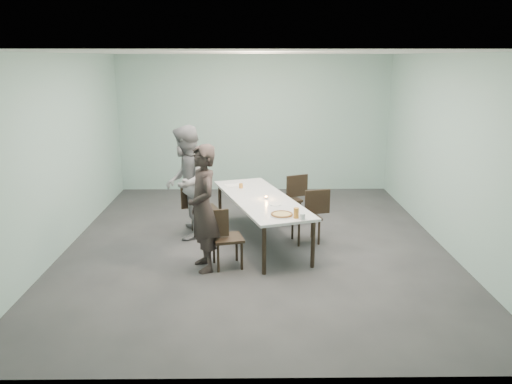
{
  "coord_description": "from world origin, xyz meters",
  "views": [
    {
      "loc": [
        -0.08,
        -7.59,
        2.94
      ],
      "look_at": [
        0.0,
        -0.45,
        1.0
      ],
      "focal_mm": 35.0,
      "sensor_mm": 36.0,
      "label": 1
    }
  ],
  "objects_px": {
    "chair_near_right": "(311,212)",
    "table": "(261,201)",
    "chair_far_left": "(200,205)",
    "chair_far_right": "(292,195)",
    "tealight": "(266,198)",
    "water_tumbler": "(302,217)",
    "pizza": "(282,214)",
    "diner_far": "(186,182)",
    "amber_tumbler": "(241,186)",
    "side_plate": "(275,204)",
    "beer_glass": "(296,213)",
    "diner_near": "(203,208)",
    "chair_near_left": "(222,234)"
  },
  "relations": [
    {
      "from": "chair_near_left",
      "to": "side_plate",
      "type": "relative_size",
      "value": 4.83
    },
    {
      "from": "diner_near",
      "to": "water_tumbler",
      "type": "distance_m",
      "value": 1.39
    },
    {
      "from": "diner_near",
      "to": "chair_near_right",
      "type": "bearing_deg",
      "value": 103.16
    },
    {
      "from": "chair_near_right",
      "to": "amber_tumbler",
      "type": "bearing_deg",
      "value": -41.01
    },
    {
      "from": "pizza",
      "to": "tealight",
      "type": "bearing_deg",
      "value": 102.78
    },
    {
      "from": "chair_near_right",
      "to": "table",
      "type": "bearing_deg",
      "value": -12.39
    },
    {
      "from": "beer_glass",
      "to": "tealight",
      "type": "distance_m",
      "value": 1.05
    },
    {
      "from": "side_plate",
      "to": "chair_far_left",
      "type": "bearing_deg",
      "value": 146.58
    },
    {
      "from": "diner_far",
      "to": "beer_glass",
      "type": "height_order",
      "value": "diner_far"
    },
    {
      "from": "chair_near_right",
      "to": "pizza",
      "type": "bearing_deg",
      "value": 48.0
    },
    {
      "from": "chair_far_left",
      "to": "side_plate",
      "type": "bearing_deg",
      "value": -55.0
    },
    {
      "from": "chair_near_left",
      "to": "amber_tumbler",
      "type": "height_order",
      "value": "chair_near_left"
    },
    {
      "from": "chair_near_right",
      "to": "diner_far",
      "type": "distance_m",
      "value": 2.11
    },
    {
      "from": "diner_near",
      "to": "tealight",
      "type": "relative_size",
      "value": 32.15
    },
    {
      "from": "diner_far",
      "to": "pizza",
      "type": "relative_size",
      "value": 5.52
    },
    {
      "from": "chair_far_left",
      "to": "chair_far_right",
      "type": "height_order",
      "value": "same"
    },
    {
      "from": "chair_far_right",
      "to": "amber_tumbler",
      "type": "xyz_separation_m",
      "value": [
        -0.91,
        -0.41,
        0.29
      ]
    },
    {
      "from": "table",
      "to": "tealight",
      "type": "relative_size",
      "value": 49.12
    },
    {
      "from": "diner_far",
      "to": "pizza",
      "type": "bearing_deg",
      "value": 52.08
    },
    {
      "from": "diner_near",
      "to": "beer_glass",
      "type": "xyz_separation_m",
      "value": [
        1.3,
        0.0,
        -0.08
      ]
    },
    {
      "from": "water_tumbler",
      "to": "pizza",
      "type": "bearing_deg",
      "value": 146.86
    },
    {
      "from": "water_tumbler",
      "to": "amber_tumbler",
      "type": "relative_size",
      "value": 1.12
    },
    {
      "from": "chair_near_right",
      "to": "chair_far_right",
      "type": "relative_size",
      "value": 1.0
    },
    {
      "from": "table",
      "to": "amber_tumbler",
      "type": "xyz_separation_m",
      "value": [
        -0.33,
        0.62,
        0.1
      ]
    },
    {
      "from": "chair_near_left",
      "to": "chair_far_right",
      "type": "height_order",
      "value": "same"
    },
    {
      "from": "table",
      "to": "diner_far",
      "type": "relative_size",
      "value": 1.46
    },
    {
      "from": "chair_far_left",
      "to": "diner_near",
      "type": "xyz_separation_m",
      "value": [
        0.2,
        -1.49,
        0.4
      ]
    },
    {
      "from": "chair_far_right",
      "to": "tealight",
      "type": "height_order",
      "value": "chair_far_right"
    },
    {
      "from": "chair_near_left",
      "to": "tealight",
      "type": "relative_size",
      "value": 15.54
    },
    {
      "from": "water_tumbler",
      "to": "chair_near_left",
      "type": "bearing_deg",
      "value": 174.4
    },
    {
      "from": "chair_near_right",
      "to": "side_plate",
      "type": "relative_size",
      "value": 4.83
    },
    {
      "from": "tealight",
      "to": "chair_far_left",
      "type": "bearing_deg",
      "value": 155.43
    },
    {
      "from": "tealight",
      "to": "amber_tumbler",
      "type": "bearing_deg",
      "value": 120.49
    },
    {
      "from": "chair_far_left",
      "to": "amber_tumbler",
      "type": "xyz_separation_m",
      "value": [
        0.7,
        0.2,
        0.29
      ]
    },
    {
      "from": "amber_tumbler",
      "to": "chair_far_right",
      "type": "bearing_deg",
      "value": 24.17
    },
    {
      "from": "amber_tumbler",
      "to": "water_tumbler",
      "type": "bearing_deg",
      "value": -63.08
    },
    {
      "from": "diner_near",
      "to": "beer_glass",
      "type": "height_order",
      "value": "diner_near"
    },
    {
      "from": "pizza",
      "to": "chair_far_left",
      "type": "bearing_deg",
      "value": 133.76
    },
    {
      "from": "diner_near",
      "to": "amber_tumbler",
      "type": "height_order",
      "value": "diner_near"
    },
    {
      "from": "table",
      "to": "beer_glass",
      "type": "bearing_deg",
      "value": -65.79
    },
    {
      "from": "table",
      "to": "tealight",
      "type": "xyz_separation_m",
      "value": [
        0.09,
        -0.09,
        0.08
      ]
    },
    {
      "from": "pizza",
      "to": "water_tumbler",
      "type": "height_order",
      "value": "water_tumbler"
    },
    {
      "from": "chair_far_left",
      "to": "water_tumbler",
      "type": "relative_size",
      "value": 9.67
    },
    {
      "from": "diner_far",
      "to": "table",
      "type": "bearing_deg",
      "value": 78.5
    },
    {
      "from": "pizza",
      "to": "amber_tumbler",
      "type": "xyz_separation_m",
      "value": [
        -0.61,
        1.56,
        0.02
      ]
    },
    {
      "from": "amber_tumbler",
      "to": "chair_far_left",
      "type": "bearing_deg",
      "value": -164.41
    },
    {
      "from": "chair_far_left",
      "to": "chair_far_right",
      "type": "distance_m",
      "value": 1.72
    },
    {
      "from": "chair_far_left",
      "to": "side_plate",
      "type": "relative_size",
      "value": 4.83
    },
    {
      "from": "diner_far",
      "to": "tealight",
      "type": "height_order",
      "value": "diner_far"
    },
    {
      "from": "diner_far",
      "to": "side_plate",
      "type": "bearing_deg",
      "value": 66.1
    }
  ]
}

